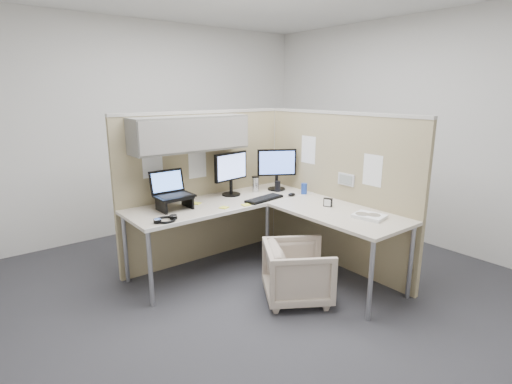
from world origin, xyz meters
TOP-DOWN VIEW (x-y plane):
  - ground at (0.00, 0.00)m, footprint 4.50×4.50m
  - partition_back at (-0.22, 0.83)m, footprint 2.00×0.36m
  - partition_right at (0.90, -0.07)m, footprint 0.07×2.03m
  - desk at (0.12, 0.13)m, footprint 2.00×1.98m
  - office_chair at (0.03, -0.44)m, footprint 0.74×0.75m
  - monitor_left at (0.10, 0.68)m, footprint 0.44×0.20m
  - monitor_right at (0.65, 0.57)m, footprint 0.40×0.25m
  - laptop_station at (-0.63, 0.60)m, footprint 0.35×0.30m
  - keyboard at (0.25, 0.31)m, footprint 0.46×0.21m
  - mouse at (0.59, 0.25)m, footprint 0.09×0.06m
  - travel_mug at (0.40, 0.64)m, footprint 0.08×0.08m
  - soda_can_green at (0.75, 0.23)m, footprint 0.07×0.07m
  - soda_can_silver at (0.60, 0.49)m, footprint 0.07×0.07m
  - sticky_note_b at (-0.02, 0.26)m, footprint 0.09×0.09m
  - sticky_note_c at (-0.37, 0.61)m, footprint 0.10×0.10m
  - sticky_note_a at (-0.24, 0.32)m, footprint 0.10×0.10m
  - headphones at (-0.86, 0.29)m, footprint 0.23×0.20m
  - paper_stack at (0.61, -0.74)m, footprint 0.26×0.30m
  - desk_clock at (0.59, -0.27)m, footprint 0.06×0.09m

SIDE VIEW (x-z plane):
  - ground at x=0.00m, z-range 0.00..0.00m
  - office_chair at x=0.03m, z-range 0.00..0.58m
  - desk at x=0.12m, z-range 0.32..1.05m
  - sticky_note_b at x=-0.02m, z-range 0.73..0.74m
  - sticky_note_c at x=-0.37m, z-range 0.73..0.74m
  - sticky_note_a at x=-0.24m, z-range 0.73..0.74m
  - keyboard at x=0.25m, z-range 0.73..0.75m
  - headphones at x=-0.86m, z-range 0.73..0.76m
  - paper_stack at x=0.61m, z-range 0.73..0.76m
  - mouse at x=0.59m, z-range 0.73..0.76m
  - desk_clock at x=0.59m, z-range 0.73..0.81m
  - soda_can_green at x=0.75m, z-range 0.73..0.85m
  - soda_can_silver at x=0.60m, z-range 0.73..0.85m
  - travel_mug at x=0.40m, z-range 0.73..0.90m
  - partition_right at x=0.90m, z-range 0.00..1.63m
  - laptop_station at x=-0.63m, z-range 0.69..1.05m
  - monitor_left at x=0.10m, z-range 0.77..1.24m
  - monitor_right at x=0.65m, z-range 0.77..1.24m
  - partition_back at x=-0.22m, z-range 0.28..1.91m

